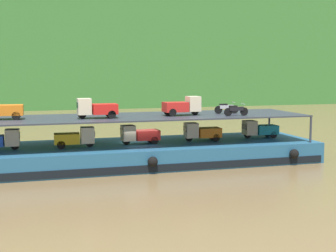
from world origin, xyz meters
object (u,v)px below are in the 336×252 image
at_px(motorcycle_upper_centre, 226,108).
at_px(motorcycle_upper_port, 236,110).
at_px(mini_truck_upper_stern, 1,109).
at_px(mini_truck_upper_mid, 97,108).
at_px(mini_truck_lower_aft, 75,137).
at_px(mini_truck_lower_mid, 139,134).
at_px(mini_truck_upper_fore, 182,106).
at_px(mini_truck_lower_bow, 259,129).
at_px(mini_truck_lower_fore, 202,132).
at_px(cargo_barge, 139,154).

bearing_deg(motorcycle_upper_centre, motorcycle_upper_port, -92.37).
xyz_separation_m(mini_truck_upper_stern, motorcycle_upper_port, (16.14, -2.10, -0.26)).
bearing_deg(mini_truck_upper_mid, mini_truck_upper_stern, 171.26).
height_order(mini_truck_lower_aft, mini_truck_lower_mid, same).
bearing_deg(mini_truck_upper_fore, motorcycle_upper_port, -22.75).
bearing_deg(mini_truck_upper_mid, mini_truck_upper_fore, 3.19).
bearing_deg(mini_truck_lower_bow, mini_truck_lower_fore, -176.99).
height_order(mini_truck_lower_aft, mini_truck_lower_fore, same).
xyz_separation_m(mini_truck_lower_fore, mini_truck_upper_stern, (-14.21, 0.26, 2.00)).
height_order(mini_truck_lower_aft, motorcycle_upper_centre, motorcycle_upper_centre).
distance_m(mini_truck_lower_mid, mini_truck_upper_stern, 9.59).
distance_m(mini_truck_upper_fore, motorcycle_upper_port, 3.88).
height_order(mini_truck_lower_fore, motorcycle_upper_centre, motorcycle_upper_centre).
bearing_deg(mini_truck_upper_mid, mini_truck_lower_fore, 4.98).
distance_m(mini_truck_lower_bow, motorcycle_upper_port, 4.05).
xyz_separation_m(mini_truck_lower_aft, mini_truck_upper_mid, (1.47, -0.29, 2.00)).
bearing_deg(mini_truck_upper_mid, mini_truck_lower_aft, 168.78).
bearing_deg(mini_truck_lower_aft, motorcycle_upper_port, -7.20).
xyz_separation_m(mini_truck_lower_bow, motorcycle_upper_centre, (-2.91, -0.16, 1.74)).
bearing_deg(mini_truck_lower_mid, mini_truck_lower_bow, 2.31).
relative_size(mini_truck_upper_mid, motorcycle_upper_port, 1.44).
xyz_separation_m(cargo_barge, motorcycle_upper_centre, (6.81, 0.02, 3.18)).
height_order(mini_truck_lower_bow, motorcycle_upper_centre, motorcycle_upper_centre).
bearing_deg(mini_truck_lower_fore, mini_truck_upper_fore, -168.26).
bearing_deg(mini_truck_lower_mid, mini_truck_upper_fore, -3.71).
bearing_deg(mini_truck_lower_mid, mini_truck_lower_aft, -176.66).
xyz_separation_m(mini_truck_upper_stern, motorcycle_upper_centre, (16.22, -0.17, -0.26)).
relative_size(mini_truck_lower_fore, mini_truck_lower_bow, 1.01).
relative_size(mini_truck_lower_bow, mini_truck_upper_stern, 0.99).
bearing_deg(mini_truck_upper_fore, mini_truck_lower_bow, 5.23).
distance_m(mini_truck_lower_fore, mini_truck_upper_mid, 8.25).
xyz_separation_m(mini_truck_upper_stern, mini_truck_upper_mid, (6.23, -0.96, 0.00)).
height_order(mini_truck_lower_fore, mini_truck_upper_mid, mini_truck_upper_mid).
distance_m(mini_truck_lower_fore, motorcycle_upper_port, 3.18).
relative_size(mini_truck_lower_bow, mini_truck_upper_mid, 1.01).
distance_m(mini_truck_upper_stern, mini_truck_upper_mid, 6.31).
relative_size(mini_truck_lower_mid, mini_truck_lower_bow, 1.01).
relative_size(cargo_barge, mini_truck_lower_aft, 9.38).
bearing_deg(mini_truck_upper_fore, mini_truck_lower_mid, 176.29).
bearing_deg(mini_truck_lower_mid, mini_truck_lower_fore, 1.61).
distance_m(mini_truck_lower_fore, motorcycle_upper_centre, 2.66).
bearing_deg(mini_truck_upper_stern, motorcycle_upper_centre, -0.59).
height_order(mini_truck_lower_aft, mini_truck_upper_mid, mini_truck_upper_mid).
distance_m(mini_truck_upper_mid, motorcycle_upper_centre, 10.02).
relative_size(cargo_barge, mini_truck_lower_fore, 9.38).
height_order(mini_truck_upper_stern, motorcycle_upper_port, mini_truck_upper_stern).
bearing_deg(motorcycle_upper_port, mini_truck_upper_stern, 172.57).
relative_size(mini_truck_lower_bow, motorcycle_upper_centre, 1.45).
relative_size(mini_truck_lower_aft, motorcycle_upper_port, 1.46).
relative_size(mini_truck_upper_mid, motorcycle_upper_centre, 1.44).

